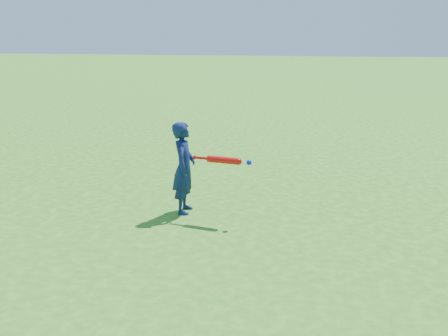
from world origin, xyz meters
The scene contains 3 objects.
ground centered at (0.00, 0.00, 0.00)m, with size 80.00×80.00×0.00m, color #2F771C.
child centered at (-0.33, 0.37, 0.54)m, with size 0.40×0.26×1.08m, color #101C4C.
bat_swing centered at (0.19, 0.24, 0.69)m, with size 0.68×0.17×0.08m.
Camera 1 is at (1.16, -5.06, 2.08)m, focal length 40.00 mm.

